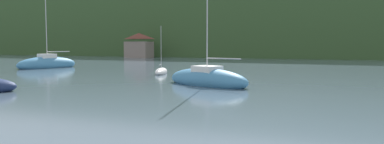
{
  "coord_description": "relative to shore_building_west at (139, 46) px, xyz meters",
  "views": [
    {
      "loc": [
        7.26,
        24.7,
        3.02
      ],
      "look_at": [
        0.0,
        41.74,
        1.63
      ],
      "focal_mm": 33.21,
      "sensor_mm": 36.0,
      "label": 1
    }
  ],
  "objects": [
    {
      "name": "wooded_hillside",
      "position": [
        14.45,
        43.83,
        4.88
      ],
      "size": [
        352.0,
        65.94,
        42.66
      ],
      "color": "#38562D",
      "rests_on": "ground_plane"
    },
    {
      "name": "shore_building_west",
      "position": [
        0.0,
        0.0,
        0.0
      ],
      "size": [
        6.27,
        4.37,
        6.0
      ],
      "color": "gray",
      "rests_on": "ground_plane"
    },
    {
      "name": "sailboat_far_7",
      "position": [
        36.2,
        -49.27,
        -2.46
      ],
      "size": [
        7.83,
        4.9,
        11.19
      ],
      "rotation": [
        0.0,
        0.0,
        2.77
      ],
      "color": "teal",
      "rests_on": "ground_plane"
    },
    {
      "name": "sailboat_far_8",
      "position": [
        27.87,
        -40.97,
        -2.72
      ],
      "size": [
        2.38,
        4.34,
        5.32
      ],
      "rotation": [
        0.0,
        0.0,
        1.89
      ],
      "color": "white",
      "rests_on": "ground_plane"
    },
    {
      "name": "sailboat_far_10",
      "position": [
        9.35,
        -38.41,
        -2.38
      ],
      "size": [
        4.55,
        8.69,
        10.85
      ],
      "rotation": [
        0.0,
        0.0,
        4.47
      ],
      "color": "teal",
      "rests_on": "ground_plane"
    }
  ]
}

